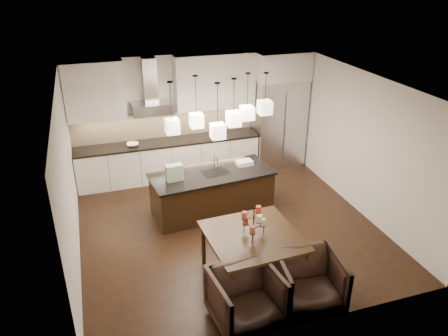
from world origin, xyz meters
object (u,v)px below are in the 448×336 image
object	(u,v)px
refrigerator	(278,123)
armchair_left	(246,298)
dining_table	(252,257)
armchair_right	(309,281)
island_body	(212,193)

from	to	relation	value
refrigerator	armchair_left	size ratio (longest dim) A/B	2.31
refrigerator	dining_table	bearing A→B (deg)	-119.03
refrigerator	armchair_left	bearing A→B (deg)	-118.64
armchair_right	island_body	bearing A→B (deg)	108.29
refrigerator	armchair_left	distance (m)	5.54
island_body	armchair_left	world-z (taller)	armchair_left
island_body	refrigerator	bearing A→B (deg)	33.11
refrigerator	armchair_right	bearing A→B (deg)	-108.90
island_body	armchair_right	world-z (taller)	armchair_right
island_body	dining_table	xyz separation A→B (m)	(0.01, -2.22, 0.00)
refrigerator	armchair_right	size ratio (longest dim) A/B	2.30
armchair_left	island_body	bearing A→B (deg)	75.86
refrigerator	armchair_right	world-z (taller)	refrigerator
refrigerator	dining_table	world-z (taller)	refrigerator
dining_table	island_body	bearing A→B (deg)	87.40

